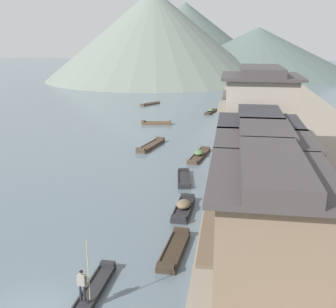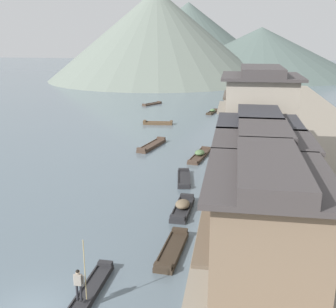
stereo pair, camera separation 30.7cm
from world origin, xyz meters
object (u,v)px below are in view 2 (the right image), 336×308
(house_waterfront_tall, at_px, (257,154))
(house_waterfront_second, at_px, (261,177))
(boatman_person, at_px, (79,281))
(house_waterfront_narrow, at_px, (259,118))
(mooring_post_dock_near, at_px, (199,249))
(mooring_post_dock_mid, at_px, (209,194))
(boat_crossing_west, at_px, (172,250))
(boat_moored_third, at_px, (152,104))
(boat_upstream_distant, at_px, (184,179))
(boat_midriver_upstream, at_px, (158,123))
(house_waterfront_far, at_px, (248,118))
(house_waterfront_nearest, at_px, (266,224))
(boat_moored_second, at_px, (152,146))
(boat_foreground_poled, at_px, (89,292))
(boat_moored_far, at_px, (213,111))
(boat_midriver_drifting, at_px, (182,208))
(boat_moored_nearest, at_px, (200,155))

(house_waterfront_tall, bearing_deg, house_waterfront_second, -89.43)
(boatman_person, bearing_deg, house_waterfront_narrow, 67.44)
(mooring_post_dock_near, height_order, mooring_post_dock_mid, mooring_post_dock_mid)
(boatman_person, distance_m, boat_crossing_west, 6.76)
(boat_moored_third, bearing_deg, boat_upstream_distant, -74.79)
(house_waterfront_narrow, bearing_deg, boat_midriver_upstream, 122.69)
(house_waterfront_tall, height_order, house_waterfront_far, same)
(boatman_person, relative_size, house_waterfront_nearest, 0.38)
(boat_moored_second, height_order, boat_crossing_west, boat_moored_second)
(house_waterfront_nearest, bearing_deg, house_waterfront_far, 90.51)
(boat_foreground_poled, distance_m, mooring_post_dock_near, 6.07)
(boat_moored_far, height_order, house_waterfront_narrow, house_waterfront_narrow)
(boat_midriver_drifting, relative_size, boat_midriver_upstream, 1.03)
(boat_moored_nearest, distance_m, house_waterfront_nearest, 23.83)
(boat_midriver_upstream, xyz_separation_m, house_waterfront_second, (12.34, -31.66, 3.64))
(boatman_person, bearing_deg, boat_foreground_poled, 89.02)
(boat_moored_far, relative_size, house_waterfront_nearest, 0.57)
(house_waterfront_tall, xyz_separation_m, house_waterfront_far, (-0.32, 13.69, 0.00))
(boat_foreground_poled, xyz_separation_m, boat_midriver_upstream, (-3.98, 39.57, 0.02))
(boat_midriver_upstream, xyz_separation_m, mooring_post_dock_near, (9.00, -36.33, 0.98))
(boat_midriver_upstream, bearing_deg, boat_midriver_drifting, -76.10)
(boatman_person, bearing_deg, boat_moored_far, 86.52)
(house_waterfront_nearest, xyz_separation_m, house_waterfront_far, (-0.23, 25.47, 0.02))
(boat_moored_second, xyz_separation_m, boat_midriver_upstream, (-1.57, 12.16, -0.00))
(boat_moored_third, distance_m, boat_midriver_drifting, 46.96)
(boat_moored_second, distance_m, boat_crossing_west, 23.53)
(mooring_post_dock_near, bearing_deg, boat_moored_nearest, 94.89)
(boat_moored_far, bearing_deg, boat_moored_nearest, -89.66)
(house_waterfront_second, xyz_separation_m, mooring_post_dock_mid, (-3.34, 3.33, -2.62))
(house_waterfront_tall, height_order, house_waterfront_narrow, house_waterfront_narrow)
(boat_moored_far, relative_size, house_waterfront_far, 0.74)
(boat_crossing_west, height_order, house_waterfront_nearest, house_waterfront_nearest)
(boat_crossing_west, distance_m, house_waterfront_narrow, 16.88)
(boat_moored_far, xyz_separation_m, mooring_post_dock_near, (1.95, -46.52, 0.95))
(boatman_person, height_order, boat_upstream_distant, boatman_person)
(house_waterfront_second, xyz_separation_m, house_waterfront_far, (-0.38, 18.86, -0.00))
(house_waterfront_nearest, distance_m, house_waterfront_second, 6.61)
(boat_moored_third, distance_m, boat_moored_far, 12.86)
(boat_upstream_distant, height_order, house_waterfront_second, house_waterfront_second)
(boatman_person, relative_size, boat_midriver_drifting, 0.70)
(boat_upstream_distant, relative_size, house_waterfront_narrow, 0.51)
(boat_moored_second, xyz_separation_m, house_waterfront_narrow, (11.09, -7.57, 4.92))
(boat_midriver_upstream, height_order, house_waterfront_narrow, house_waterfront_narrow)
(boat_moored_far, height_order, boat_midriver_drifting, boat_midriver_drifting)
(boat_crossing_west, relative_size, house_waterfront_tall, 0.76)
(boat_upstream_distant, xyz_separation_m, house_waterfront_far, (5.49, 9.73, 3.67))
(boat_moored_far, xyz_separation_m, boat_midriver_drifting, (0.14, -39.25, 0.10))
(house_waterfront_narrow, bearing_deg, boat_foreground_poled, -113.64)
(boat_moored_second, bearing_deg, boat_crossing_west, -75.79)
(boat_upstream_distant, distance_m, house_waterfront_nearest, 17.14)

